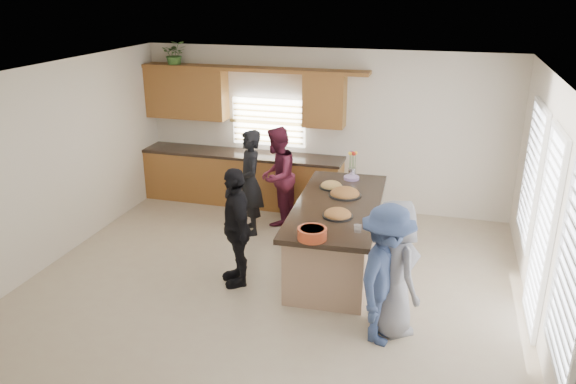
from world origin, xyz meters
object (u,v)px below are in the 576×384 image
(woman_left_back, at_px, (250,183))
(woman_left_front, at_px, (236,227))
(salad_bowl, at_px, (312,233))
(woman_right_back, at_px, (386,275))
(woman_right_front, at_px, (394,268))
(island, at_px, (337,236))
(woman_left_mid, at_px, (277,176))

(woman_left_back, relative_size, woman_left_front, 1.05)
(salad_bowl, distance_m, woman_right_back, 1.03)
(woman_right_front, bearing_deg, woman_left_back, 15.40)
(woman_left_back, height_order, woman_right_front, woman_left_back)
(woman_left_front, distance_m, woman_right_front, 2.19)
(woman_left_back, bearing_deg, woman_left_front, -17.42)
(island, distance_m, woman_right_front, 1.72)
(island, distance_m, woman_left_front, 1.50)
(woman_left_mid, bearing_deg, island, 48.50)
(salad_bowl, height_order, woman_left_front, woman_left_front)
(woman_left_back, xyz_separation_m, woman_left_mid, (0.29, 0.50, -0.02))
(woman_left_mid, bearing_deg, salad_bowl, 28.78)
(salad_bowl, relative_size, woman_left_back, 0.21)
(salad_bowl, bearing_deg, woman_right_back, -23.44)
(island, relative_size, salad_bowl, 7.84)
(woman_left_back, distance_m, woman_right_back, 3.39)
(island, relative_size, woman_left_mid, 1.67)
(woman_left_back, distance_m, woman_right_front, 3.29)
(salad_bowl, distance_m, woman_left_mid, 2.75)
(woman_left_mid, distance_m, woman_right_back, 3.57)
(island, distance_m, woman_left_mid, 1.81)
(woman_right_back, bearing_deg, woman_left_back, 57.95)
(salad_bowl, relative_size, woman_left_mid, 0.21)
(woman_left_back, bearing_deg, woman_right_front, 18.47)
(salad_bowl, distance_m, woman_right_front, 1.04)
(island, xyz_separation_m, salad_bowl, (-0.07, -1.23, 0.58))
(salad_bowl, xyz_separation_m, woman_right_front, (0.99, -0.18, -0.22))
(salad_bowl, height_order, woman_left_mid, woman_left_mid)
(woman_left_front, bearing_deg, woman_right_back, 37.11)
(woman_left_front, xyz_separation_m, woman_right_back, (2.04, -0.79, 0.01))
(island, xyz_separation_m, woman_right_back, (0.85, -1.63, 0.36))
(woman_left_mid, height_order, woman_right_front, woman_left_mid)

